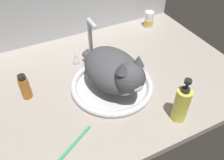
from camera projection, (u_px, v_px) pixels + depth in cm
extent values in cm
cube|color=#ADA399|center=(107.00, 80.00, 105.87)|extent=(119.35, 81.24, 3.00)
cube|color=#B2B7BC|center=(73.00, 12.00, 124.04)|extent=(119.35, 2.40, 31.60)
torus|color=white|center=(112.00, 85.00, 99.61)|extent=(34.97, 34.97, 2.63)
cylinder|color=white|center=(112.00, 86.00, 100.29)|extent=(31.03, 31.03, 0.60)
cylinder|color=silver|center=(92.00, 57.00, 114.70)|extent=(4.00, 4.00, 1.90)
cylinder|color=silver|center=(90.00, 39.00, 107.75)|extent=(2.00, 2.00, 18.78)
sphere|color=silver|center=(89.00, 20.00, 101.45)|extent=(2.20, 2.20, 2.20)
cylinder|color=silver|center=(92.00, 23.00, 99.44)|extent=(2.00, 6.05, 2.00)
sphere|color=silver|center=(95.00, 26.00, 97.43)|extent=(2.10, 2.10, 2.10)
cylinder|color=silver|center=(76.00, 62.00, 112.15)|extent=(3.20, 3.20, 1.60)
cone|color=silver|center=(75.00, 57.00, 110.19)|extent=(2.88, 2.88, 4.23)
cylinder|color=silver|center=(107.00, 53.00, 117.45)|extent=(3.20, 3.20, 1.60)
cone|color=silver|center=(106.00, 48.00, 115.49)|extent=(2.88, 2.88, 4.23)
ellipsoid|color=#4C4C51|center=(112.00, 69.00, 93.95)|extent=(23.60, 30.45, 14.23)
sphere|color=#4C4C51|center=(130.00, 78.00, 84.73)|extent=(11.53, 11.53, 11.53)
cone|color=#4C4C51|center=(138.00, 61.00, 82.03)|extent=(4.38, 4.38, 4.32)
cone|color=#4C4C51|center=(123.00, 68.00, 79.10)|extent=(4.38, 4.38, 4.32)
ellipsoid|color=silver|center=(137.00, 87.00, 82.87)|extent=(5.30, 4.14, 3.69)
ellipsoid|color=silver|center=(127.00, 84.00, 88.51)|extent=(11.86, 9.32, 7.82)
cylinder|color=#4C4C51|center=(92.00, 60.00, 107.39)|extent=(5.04, 12.90, 3.20)
cylinder|color=#E5DB4C|center=(181.00, 105.00, 83.55)|extent=(5.47, 5.47, 13.87)
cylinder|color=black|center=(186.00, 90.00, 78.50)|extent=(3.01, 3.01, 1.20)
cylinder|color=black|center=(187.00, 86.00, 77.17)|extent=(1.09, 1.09, 2.74)
cylinder|color=black|center=(188.00, 81.00, 75.85)|extent=(2.46, 2.46, 1.20)
cylinder|color=#B2661E|center=(25.00, 88.00, 93.10)|extent=(3.98, 3.98, 9.53)
cylinder|color=black|center=(21.00, 77.00, 89.30)|extent=(2.99, 2.99, 1.80)
cylinder|color=white|center=(149.00, 21.00, 136.02)|extent=(4.87, 4.87, 7.19)
cylinder|color=gold|center=(149.00, 22.00, 136.41)|extent=(5.02, 5.02, 2.87)
cylinder|color=white|center=(150.00, 14.00, 132.93)|extent=(5.11, 5.11, 2.01)
cylinder|color=#3FB266|center=(74.00, 143.00, 79.40)|extent=(14.93, 9.28, 1.00)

